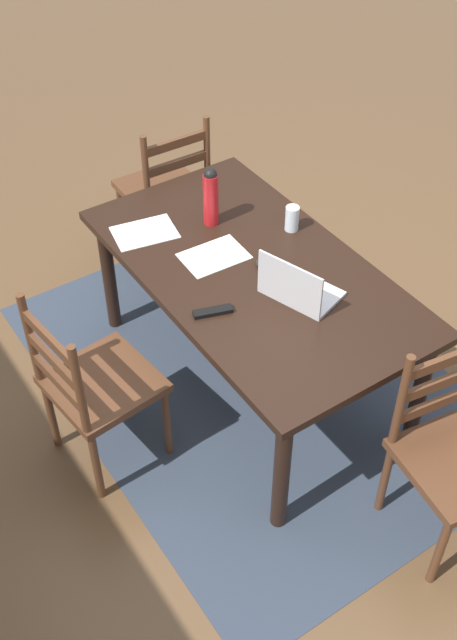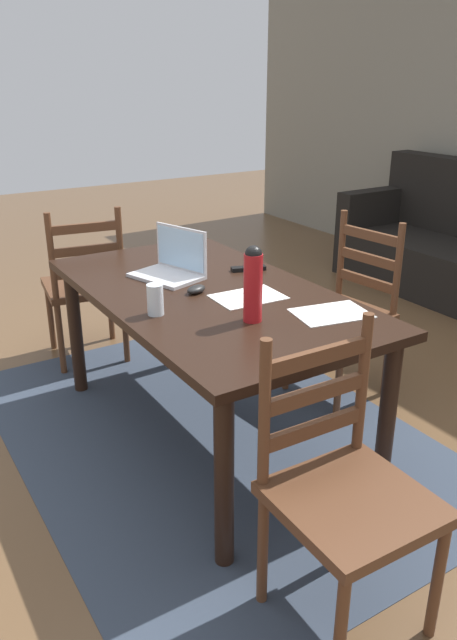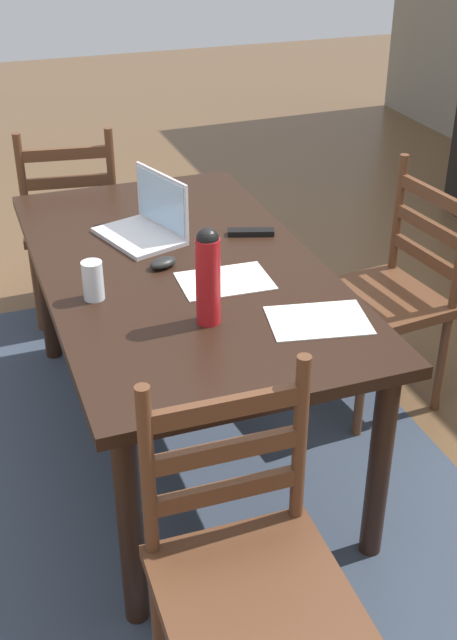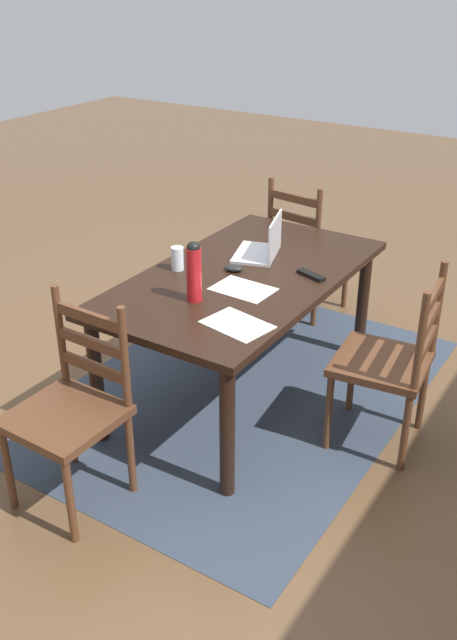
{
  "view_description": "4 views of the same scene",
  "coord_description": "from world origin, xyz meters",
  "views": [
    {
      "loc": [
        -2.19,
        1.6,
        2.94
      ],
      "look_at": [
        0.01,
        0.13,
        0.47
      ],
      "focal_mm": 43.25,
      "sensor_mm": 36.0,
      "label": 1
    },
    {
      "loc": [
        2.23,
        -1.28,
        1.64
      ],
      "look_at": [
        0.06,
        0.07,
        0.6
      ],
      "focal_mm": 34.37,
      "sensor_mm": 36.0,
      "label": 2
    },
    {
      "loc": [
        2.36,
        -0.68,
        1.93
      ],
      "look_at": [
        0.11,
        0.13,
        0.56
      ],
      "focal_mm": 44.86,
      "sensor_mm": 36.0,
      "label": 3
    },
    {
      "loc": [
        2.89,
        1.75,
        2.21
      ],
      "look_at": [
        0.12,
        -0.02,
        0.51
      ],
      "focal_mm": 39.36,
      "sensor_mm": 36.0,
      "label": 4
    }
  ],
  "objects": [
    {
      "name": "dining_table",
      "position": [
        0.0,
        0.0,
        0.65
      ],
      "size": [
        1.68,
        0.93,
        0.74
      ],
      "color": "black",
      "rests_on": "ground"
    },
    {
      "name": "chair_far_head",
      "position": [
        -0.0,
        0.84,
        0.46
      ],
      "size": [
        0.49,
        0.49,
        0.95
      ],
      "color": "#56331E",
      "rests_on": "ground"
    },
    {
      "name": "ground_plane",
      "position": [
        0.0,
        0.0,
        0.0
      ],
      "size": [
        14.0,
        14.0,
        0.0
      ],
      "primitive_type": "plane",
      "color": "brown"
    },
    {
      "name": "paper_stack_right",
      "position": [
        0.51,
        0.28,
        0.74
      ],
      "size": [
        0.26,
        0.33,
        0.0
      ],
      "primitive_type": "cube",
      "rotation": [
        0.0,
        0.0,
        -0.19
      ],
      "color": "white",
      "rests_on": "dining_table"
    },
    {
      "name": "area_rug",
      "position": [
        0.0,
        0.0,
        0.0
      ],
      "size": [
        2.45,
        1.76,
        0.01
      ],
      "primitive_type": "cube",
      "color": "#333D4C",
      "rests_on": "ground"
    },
    {
      "name": "water_bottle",
      "position": [
        0.4,
        -0.03,
        0.89
      ],
      "size": [
        0.07,
        0.07,
        0.3
      ],
      "color": "red",
      "rests_on": "dining_table"
    },
    {
      "name": "chair_right_near",
      "position": [
        1.13,
        -0.19,
        0.46
      ],
      "size": [
        0.45,
        0.45,
        0.95
      ],
      "color": "#56331E",
      "rests_on": "ground"
    },
    {
      "name": "chair_left_near",
      "position": [
        -1.13,
        -0.19,
        0.46
      ],
      "size": [
        0.5,
        0.5,
        0.95
      ],
      "color": "#56331E",
      "rests_on": "ground"
    },
    {
      "name": "tv_remote",
      "position": [
        -0.15,
        0.32,
        0.75
      ],
      "size": [
        0.1,
        0.18,
        0.02
      ],
      "primitive_type": "cube",
      "rotation": [
        0.0,
        0.0,
        2.82
      ],
      "color": "black",
      "rests_on": "dining_table"
    },
    {
      "name": "laptop",
      "position": [
        -0.27,
        -0.03,
        0.8
      ],
      "size": [
        0.37,
        0.31,
        0.23
      ],
      "color": "silver",
      "rests_on": "dining_table"
    },
    {
      "name": "drinking_glass",
      "position": [
        0.14,
        -0.32,
        0.8
      ],
      "size": [
        0.07,
        0.07,
        0.13
      ],
      "primitive_type": "cylinder",
      "color": "silver",
      "rests_on": "dining_table"
    },
    {
      "name": "paper_stack_left",
      "position": [
        0.17,
        0.1,
        0.74
      ],
      "size": [
        0.22,
        0.3,
        0.0
      ],
      "primitive_type": "cube",
      "rotation": [
        0.0,
        0.0,
        -0.04
      ],
      "color": "white",
      "rests_on": "dining_table"
    },
    {
      "name": "computer_mouse",
      "position": [
        0.0,
        -0.06,
        0.75
      ],
      "size": [
        0.09,
        0.11,
        0.03
      ],
      "primitive_type": "ellipsoid",
      "rotation": [
        0.0,
        0.0,
        0.35
      ],
      "color": "black",
      "rests_on": "dining_table"
    }
  ]
}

